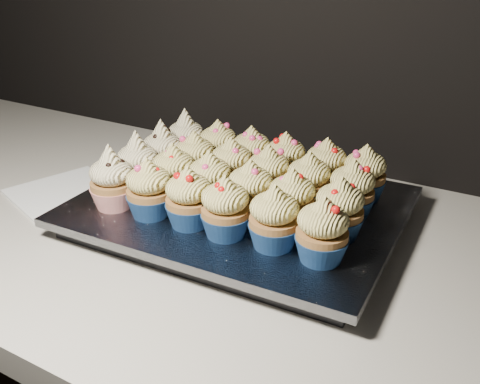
% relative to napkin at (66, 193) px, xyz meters
% --- Properties ---
extents(worktop, '(2.44, 0.64, 0.04)m').
position_rel_napkin_xyz_m(worktop, '(0.24, 0.03, -0.02)').
color(worktop, silver).
rests_on(worktop, cabinet).
extents(napkin, '(0.20, 0.20, 0.00)m').
position_rel_napkin_xyz_m(napkin, '(0.00, 0.00, 0.00)').
color(napkin, white).
rests_on(napkin, worktop).
extents(baking_tray, '(0.43, 0.33, 0.02)m').
position_rel_napkin_xyz_m(baking_tray, '(0.30, 0.06, 0.01)').
color(baking_tray, black).
rests_on(baking_tray, worktop).
extents(foil_lining, '(0.46, 0.37, 0.01)m').
position_rel_napkin_xyz_m(foil_lining, '(0.30, 0.06, 0.03)').
color(foil_lining, silver).
rests_on(foil_lining, baking_tray).
extents(cupcake_0, '(0.06, 0.06, 0.10)m').
position_rel_napkin_xyz_m(cupcake_0, '(0.15, -0.04, 0.07)').
color(cupcake_0, red).
rests_on(cupcake_0, foil_lining).
extents(cupcake_1, '(0.06, 0.06, 0.08)m').
position_rel_napkin_xyz_m(cupcake_1, '(0.21, -0.04, 0.07)').
color(cupcake_1, navy).
rests_on(cupcake_1, foil_lining).
extents(cupcake_2, '(0.06, 0.06, 0.08)m').
position_rel_napkin_xyz_m(cupcake_2, '(0.27, -0.03, 0.07)').
color(cupcake_2, navy).
rests_on(cupcake_2, foil_lining).
extents(cupcake_3, '(0.06, 0.06, 0.08)m').
position_rel_napkin_xyz_m(cupcake_3, '(0.33, -0.03, 0.07)').
color(cupcake_3, navy).
rests_on(cupcake_3, foil_lining).
extents(cupcake_4, '(0.06, 0.06, 0.08)m').
position_rel_napkin_xyz_m(cupcake_4, '(0.39, -0.03, 0.07)').
color(cupcake_4, navy).
rests_on(cupcake_4, foil_lining).
extents(cupcake_5, '(0.06, 0.06, 0.08)m').
position_rel_napkin_xyz_m(cupcake_5, '(0.45, -0.03, 0.07)').
color(cupcake_5, navy).
rests_on(cupcake_5, foil_lining).
extents(cupcake_6, '(0.06, 0.06, 0.10)m').
position_rel_napkin_xyz_m(cupcake_6, '(0.14, 0.02, 0.07)').
color(cupcake_6, red).
rests_on(cupcake_6, foil_lining).
extents(cupcake_7, '(0.06, 0.06, 0.08)m').
position_rel_napkin_xyz_m(cupcake_7, '(0.20, 0.02, 0.07)').
color(cupcake_7, navy).
rests_on(cupcake_7, foil_lining).
extents(cupcake_8, '(0.06, 0.06, 0.08)m').
position_rel_napkin_xyz_m(cupcake_8, '(0.27, 0.03, 0.07)').
color(cupcake_8, navy).
rests_on(cupcake_8, foil_lining).
extents(cupcake_9, '(0.06, 0.06, 0.08)m').
position_rel_napkin_xyz_m(cupcake_9, '(0.33, 0.03, 0.07)').
color(cupcake_9, navy).
rests_on(cupcake_9, foil_lining).
extents(cupcake_10, '(0.06, 0.06, 0.08)m').
position_rel_napkin_xyz_m(cupcake_10, '(0.39, 0.03, 0.07)').
color(cupcake_10, navy).
rests_on(cupcake_10, foil_lining).
extents(cupcake_11, '(0.06, 0.06, 0.08)m').
position_rel_napkin_xyz_m(cupcake_11, '(0.45, 0.03, 0.07)').
color(cupcake_11, navy).
rests_on(cupcake_11, foil_lining).
extents(cupcake_12, '(0.06, 0.06, 0.10)m').
position_rel_napkin_xyz_m(cupcake_12, '(0.14, 0.08, 0.07)').
color(cupcake_12, red).
rests_on(cupcake_12, foil_lining).
extents(cupcake_13, '(0.06, 0.06, 0.08)m').
position_rel_napkin_xyz_m(cupcake_13, '(0.20, 0.08, 0.07)').
color(cupcake_13, navy).
rests_on(cupcake_13, foil_lining).
extents(cupcake_14, '(0.06, 0.06, 0.08)m').
position_rel_napkin_xyz_m(cupcake_14, '(0.26, 0.09, 0.07)').
color(cupcake_14, navy).
rests_on(cupcake_14, foil_lining).
extents(cupcake_15, '(0.06, 0.06, 0.08)m').
position_rel_napkin_xyz_m(cupcake_15, '(0.33, 0.09, 0.07)').
color(cupcake_15, navy).
rests_on(cupcake_15, foil_lining).
extents(cupcake_16, '(0.06, 0.06, 0.08)m').
position_rel_napkin_xyz_m(cupcake_16, '(0.39, 0.09, 0.07)').
color(cupcake_16, navy).
rests_on(cupcake_16, foil_lining).
extents(cupcake_17, '(0.06, 0.06, 0.08)m').
position_rel_napkin_xyz_m(cupcake_17, '(0.45, 0.10, 0.07)').
color(cupcake_17, navy).
rests_on(cupcake_17, foil_lining).
extents(cupcake_18, '(0.06, 0.06, 0.10)m').
position_rel_napkin_xyz_m(cupcake_18, '(0.14, 0.15, 0.07)').
color(cupcake_18, red).
rests_on(cupcake_18, foil_lining).
extents(cupcake_19, '(0.06, 0.06, 0.08)m').
position_rel_napkin_xyz_m(cupcake_19, '(0.20, 0.15, 0.07)').
color(cupcake_19, navy).
rests_on(cupcake_19, foil_lining).
extents(cupcake_20, '(0.06, 0.06, 0.08)m').
position_rel_napkin_xyz_m(cupcake_20, '(0.26, 0.15, 0.07)').
color(cupcake_20, navy).
rests_on(cupcake_20, foil_lining).
extents(cupcake_21, '(0.06, 0.06, 0.08)m').
position_rel_napkin_xyz_m(cupcake_21, '(0.32, 0.15, 0.07)').
color(cupcake_21, navy).
rests_on(cupcake_21, foil_lining).
extents(cupcake_22, '(0.06, 0.06, 0.08)m').
position_rel_napkin_xyz_m(cupcake_22, '(0.39, 0.16, 0.07)').
color(cupcake_22, navy).
rests_on(cupcake_22, foil_lining).
extents(cupcake_23, '(0.06, 0.06, 0.08)m').
position_rel_napkin_xyz_m(cupcake_23, '(0.44, 0.16, 0.07)').
color(cupcake_23, navy).
rests_on(cupcake_23, foil_lining).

